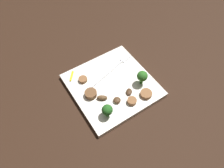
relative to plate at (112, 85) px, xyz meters
The scene contains 13 objects.
ground_plane 0.01m from the plate, ahead, with size 1.40×1.40×0.00m, color black.
plate is the anchor object (origin of this frame).
fork 0.06m from the plate, 52.08° to the left, with size 0.18×0.06×0.00m.
broccoli_floret_0 0.11m from the plate, 130.18° to the right, with size 0.03×0.03×0.04m.
broccoli_floret_1 0.10m from the plate, 29.90° to the right, with size 0.03×0.03×0.05m.
sausage_slice_0 0.09m from the plate, 138.34° to the left, with size 0.03×0.03×0.01m, color brown.
sausage_slice_1 0.11m from the plate, 54.97° to the right, with size 0.03×0.03×0.01m, color brown.
sausage_slice_2 0.09m from the plate, 81.54° to the right, with size 0.03×0.03×0.01m, color brown.
sausage_slice_3 0.08m from the plate, behind, with size 0.04×0.04×0.02m, color brown.
mushroom_0 0.06m from the plate, 65.10° to the right, with size 0.02×0.02×0.01m, color #422B19.
mushroom_1 0.06m from the plate, 151.47° to the right, with size 0.03×0.01×0.01m, color brown.
mushroom_2 0.06m from the plate, 110.03° to the right, with size 0.02×0.02×0.01m, color #4C331E.
pepper_strip_1 0.13m from the plate, 133.90° to the left, with size 0.04×0.01×0.00m, color yellow.
Camera 1 is at (-0.20, -0.31, 0.53)m, focal length 33.19 mm.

